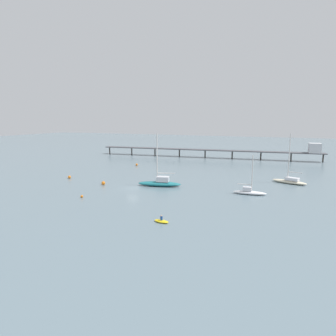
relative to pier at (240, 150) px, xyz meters
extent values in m
plane|color=slate|center=(-13.04, -57.84, -3.60)|extent=(400.00, 400.00, 0.00)
cube|color=#4C4C51|center=(-13.04, -1.27, -0.56)|extent=(85.29, 11.95, 0.30)
cylinder|color=#38332D|center=(-54.51, -5.30, -2.16)|extent=(0.50, 0.50, 2.89)
cylinder|color=#38332D|center=(-44.14, -4.29, -2.16)|extent=(0.50, 0.50, 2.89)
cylinder|color=#38332D|center=(-33.78, -3.29, -2.16)|extent=(0.50, 0.50, 2.89)
cylinder|color=#38332D|center=(-23.41, -2.28, -2.16)|extent=(0.50, 0.50, 2.89)
cylinder|color=#38332D|center=(-13.04, -1.27, -2.16)|extent=(0.50, 0.50, 2.89)
cylinder|color=#38332D|center=(-2.67, -0.26, -2.16)|extent=(0.50, 0.50, 2.89)
cylinder|color=#38332D|center=(7.69, 0.75, -2.16)|extent=(0.50, 0.50, 2.89)
cylinder|color=#38332D|center=(18.06, 1.76, -2.16)|extent=(0.50, 0.50, 2.89)
cylinder|color=#38332D|center=(28.43, 2.77, -2.16)|extent=(0.50, 0.50, 2.89)
cube|color=silver|center=(25.55, 2.49, 1.30)|extent=(4.25, 4.25, 3.42)
ellipsoid|color=white|center=(11.56, -53.26, -3.24)|extent=(6.73, 2.31, 0.72)
cube|color=silver|center=(11.03, -53.31, -2.48)|extent=(1.82, 1.36, 0.81)
cylinder|color=silver|center=(11.88, -53.23, 0.80)|extent=(0.20, 0.20, 7.37)
cylinder|color=silver|center=(10.47, -53.36, -1.55)|extent=(2.84, 0.41, 0.16)
ellipsoid|color=beige|center=(18.64, -38.84, -3.20)|extent=(8.52, 4.96, 0.79)
cube|color=silver|center=(19.26, -39.06, -2.46)|extent=(3.33, 2.53, 0.68)
cylinder|color=silver|center=(18.25, -38.70, 2.72)|extent=(0.22, 0.22, 11.04)
cylinder|color=silver|center=(19.79, -39.26, -0.82)|extent=(3.14, 1.27, 0.17)
ellipsoid|color=#1E727A|center=(-8.50, -53.62, -3.07)|extent=(10.15, 4.80, 1.06)
cube|color=silver|center=(-7.73, -53.44, -1.95)|extent=(3.13, 2.40, 1.18)
cylinder|color=silver|center=(-8.98, -53.74, 2.91)|extent=(0.24, 0.24, 10.90)
cylinder|color=silver|center=(-7.02, -53.26, -0.57)|extent=(3.96, 1.13, 0.19)
ellipsoid|color=yellow|center=(1.95, -75.48, -3.42)|extent=(2.51, 1.39, 0.35)
cylinder|color=navy|center=(1.95, -75.48, -2.97)|extent=(0.41, 0.41, 0.55)
sphere|color=tan|center=(1.95, -75.48, -2.58)|extent=(0.24, 0.24, 0.24)
sphere|color=orange|center=(-33.35, -54.83, -3.22)|extent=(0.77, 0.77, 0.77)
sphere|color=orange|center=(-18.12, -68.80, -3.34)|extent=(0.52, 0.52, 0.52)
sphere|color=orange|center=(-21.00, -57.59, -3.17)|extent=(0.85, 0.85, 0.85)
sphere|color=orange|center=(-27.67, -29.73, -3.23)|extent=(0.74, 0.74, 0.74)
camera|label=1|loc=(19.80, -114.63, 11.78)|focal=32.30mm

